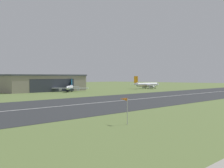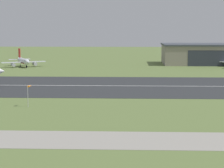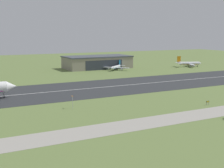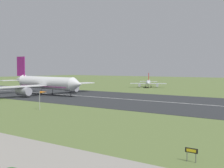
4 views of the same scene
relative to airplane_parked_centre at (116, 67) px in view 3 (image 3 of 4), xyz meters
name	(u,v)px [view 3 (image 3 of 4)]	position (x,y,z in m)	size (l,w,h in m)	color
ground_plane	(161,105)	(-44.33, -124.64, -2.72)	(720.42, 720.42, 0.00)	olive
runway_strip	(107,87)	(-44.33, -71.65, -2.69)	(480.42, 54.23, 0.06)	#2B2D30
runway_centreline	(107,87)	(-44.33, -71.65, -2.65)	(432.38, 0.70, 0.01)	silver
taxiway_road	(192,115)	(-44.33, -145.14, -2.69)	(360.32, 12.77, 0.05)	gray
hangar_building	(97,62)	(-7.65, 21.47, 2.92)	(59.69, 29.41, 11.24)	gray
airplane_parked_centre	(116,67)	(0.00, 0.00, 0.00)	(20.78, 21.23, 8.07)	silver
airplane_parked_east	(189,64)	(74.18, -8.16, 0.44)	(25.29, 21.04, 10.13)	silver
windsock_pole	(72,97)	(-81.34, -111.83, 2.25)	(1.05, 2.54, 5.55)	#B7B7BC
runway_sign	(208,102)	(-26.00, -134.50, -1.32)	(1.73, 0.13, 1.85)	#4C4C51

